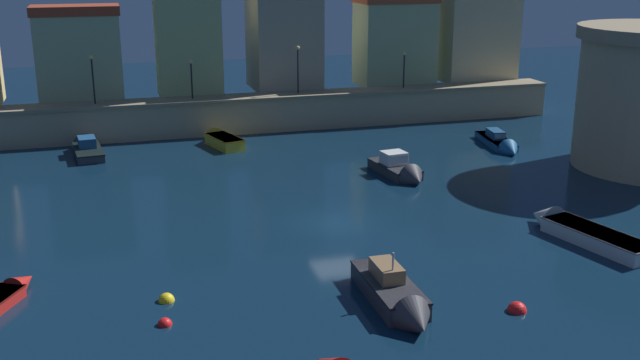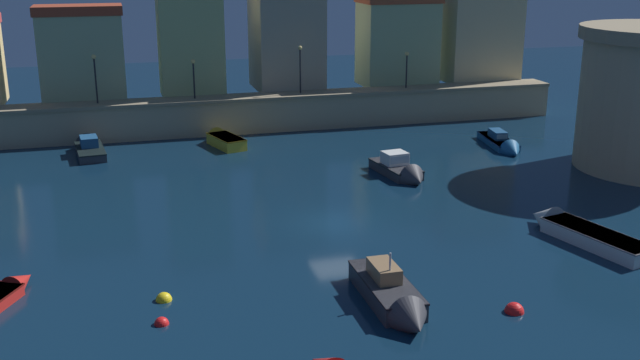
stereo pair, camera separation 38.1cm
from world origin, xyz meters
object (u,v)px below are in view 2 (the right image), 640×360
at_px(quay_lamp_2, 300,62).
at_px(moored_boat_5, 89,147).
at_px(mooring_buoy_0, 514,312).
at_px(quay_lamp_0, 95,71).
at_px(moored_boat_3, 579,232).
at_px(mooring_buoy_1, 162,324).
at_px(moored_boat_0, 503,144).
at_px(quay_lamp_1, 194,72).
at_px(quay_lamp_3, 407,63).
at_px(moored_boat_9, 222,139).
at_px(moored_boat_6, 394,297).
at_px(mooring_buoy_2, 164,300).
at_px(moored_boat_2, 402,171).

distance_m(quay_lamp_2, moored_boat_5, 17.22).
bearing_deg(mooring_buoy_0, moored_boat_5, 118.64).
distance_m(quay_lamp_0, moored_boat_3, 35.71).
relative_size(mooring_buoy_0, mooring_buoy_1, 1.37).
bearing_deg(moored_boat_0, quay_lamp_2, -121.65).
bearing_deg(quay_lamp_1, quay_lamp_3, 0.00).
distance_m(moored_boat_5, mooring_buoy_1, 27.45).
height_order(moored_boat_0, moored_boat_9, moored_boat_9).
relative_size(moored_boat_6, mooring_buoy_0, 7.90).
bearing_deg(mooring_buoy_2, moored_boat_5, 97.22).
relative_size(quay_lamp_3, moored_boat_3, 0.41).
relative_size(quay_lamp_0, quay_lamp_1, 1.20).
distance_m(moored_boat_3, moored_boat_9, 27.22).
height_order(quay_lamp_1, quay_lamp_3, quay_lamp_1).
xyz_separation_m(quay_lamp_2, moored_boat_0, (12.30, -10.29, -4.91)).
relative_size(moored_boat_5, mooring_buoy_1, 10.35).
height_order(moored_boat_3, mooring_buoy_1, moored_boat_3).
xyz_separation_m(quay_lamp_0, quay_lamp_1, (7.10, -0.00, -0.35)).
xyz_separation_m(moored_boat_0, mooring_buoy_0, (-12.10, -23.18, -0.31)).
distance_m(quay_lamp_3, moored_boat_0, 11.73).
relative_size(moored_boat_0, moored_boat_6, 1.04).
xyz_separation_m(moored_boat_0, moored_boat_9, (-19.15, 6.33, 0.11)).
distance_m(quay_lamp_2, quay_lamp_3, 8.90).
bearing_deg(moored_boat_5, moored_boat_3, -141.26).
height_order(moored_boat_2, moored_boat_5, moored_boat_2).
height_order(quay_lamp_0, moored_boat_6, quay_lamp_0).
relative_size(moored_boat_2, mooring_buoy_0, 7.02).
relative_size(quay_lamp_0, quay_lamp_2, 0.96).
height_order(quay_lamp_1, moored_boat_9, quay_lamp_1).
relative_size(quay_lamp_0, mooring_buoy_2, 5.38).
bearing_deg(mooring_buoy_2, mooring_buoy_1, -96.78).
xyz_separation_m(moored_boat_0, moored_boat_6, (-16.56, -21.61, 0.18)).
bearing_deg(mooring_buoy_2, moored_boat_6, -19.99).
xyz_separation_m(moored_boat_0, moored_boat_3, (-5.13, -17.00, 0.08)).
distance_m(moored_boat_0, moored_boat_6, 27.23).
bearing_deg(mooring_buoy_0, quay_lamp_0, 114.95).
relative_size(quay_lamp_0, moored_boat_6, 0.59).
height_order(quay_lamp_3, mooring_buoy_2, quay_lamp_3).
bearing_deg(moored_boat_6, quay_lamp_2, 172.90).
relative_size(quay_lamp_0, moored_boat_5, 0.61).
distance_m(moored_boat_5, moored_boat_6, 30.78).
bearing_deg(mooring_buoy_2, mooring_buoy_0, -19.79).
bearing_deg(quay_lamp_3, moored_boat_6, -112.39).
xyz_separation_m(quay_lamp_1, mooring_buoy_1, (-4.94, -30.80, -4.79)).
bearing_deg(moored_boat_2, moored_boat_9, -146.43).
height_order(moored_boat_2, moored_boat_3, moored_boat_2).
distance_m(quay_lamp_0, mooring_buoy_0, 37.27).
bearing_deg(moored_boat_0, moored_boat_3, -8.55).
bearing_deg(mooring_buoy_0, moored_boat_0, 62.43).
xyz_separation_m(quay_lamp_0, moored_boat_3, (22.54, -27.29, -4.75)).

